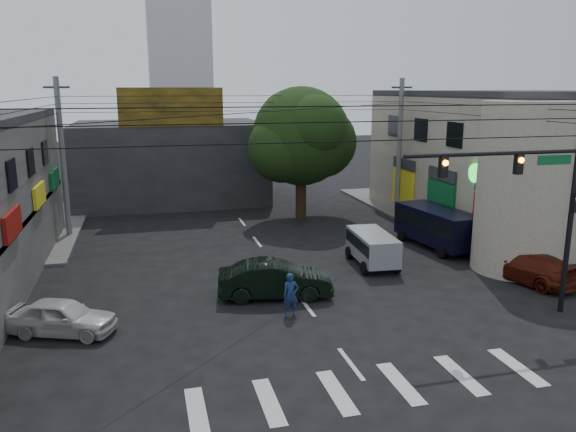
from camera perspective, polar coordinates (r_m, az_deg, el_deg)
name	(u,v)px	position (r m, az deg, el deg)	size (l,w,h in m)	color
ground	(322,326)	(21.07, 3.45, -11.11)	(160.00, 160.00, 0.00)	black
sidewalk_far_right	(477,204)	(44.34, 18.63, 1.16)	(16.00, 16.00, 0.15)	#514F4C
building_right	(525,160)	(39.71, 22.94, 5.27)	(14.00, 18.00, 8.00)	gray
corner_column	(521,188)	(28.42, 22.56, 2.65)	(4.00, 4.00, 8.00)	gray
building_far	(170,161)	(44.69, -11.86, 5.45)	(14.00, 10.00, 6.00)	#232326
billboard	(171,107)	(39.47, -11.78, 10.78)	(7.00, 0.30, 2.60)	olive
street_tree	(301,137)	(36.82, 1.35, 8.06)	(6.40, 6.40, 8.70)	black
traffic_gantry	(535,192)	(22.46, 23.84, 2.22)	(7.10, 0.35, 7.20)	black
utility_pole_far_left	(63,159)	(34.81, -21.90, 5.42)	(0.32, 0.32, 9.20)	#59595B
utility_pole_far_right	(399,149)	(38.27, 11.23, 6.69)	(0.32, 0.32, 9.20)	#59595B
dark_sedan	(275,280)	(23.48, -1.31, -6.47)	(4.93, 2.39, 1.56)	black
white_compact	(62,317)	(21.71, -21.98, -9.48)	(4.08, 2.80, 1.29)	beige
maroon_sedan	(528,267)	(27.60, 23.17, -4.78)	(3.20, 5.05, 1.36)	#4F160B
silver_minivan	(372,250)	(27.87, 8.56, -3.40)	(1.86, 3.91, 1.64)	#9A9CA1
navy_van	(437,228)	(31.73, 14.89, -1.22)	(2.71, 5.56, 2.14)	black
traffic_officer	(291,295)	(21.63, 0.29, -8.01)	(0.62, 0.41, 1.69)	navy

